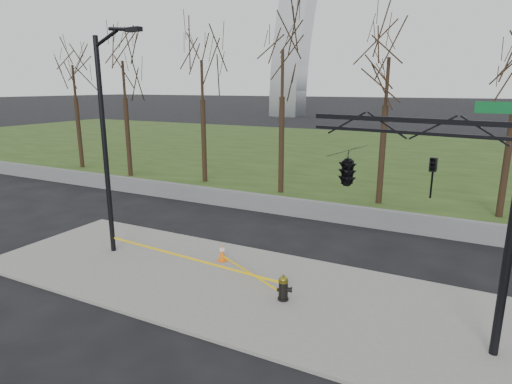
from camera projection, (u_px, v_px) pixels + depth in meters
The scene contains 10 objects.
ground at pixel (233, 285), 13.86m from camera, with size 500.00×500.00×0.00m, color black.
sidewalk at pixel (233, 284), 13.85m from camera, with size 18.00×6.00×0.10m, color slate.
grass_strip at pixel (394, 155), 39.75m from camera, with size 120.00×40.00×0.06m, color #263C15.
guardrail at pixel (315, 210), 20.66m from camera, with size 60.00×0.30×0.90m, color #59595B.
tree_row at pixel (330, 121), 23.46m from camera, with size 44.57×4.00×8.86m.
fire_hydrant at pixel (284, 288), 12.63m from camera, with size 0.51×0.33×0.81m.
traffic_cone at pixel (222, 253), 15.49m from camera, with size 0.38×0.38×0.62m.
street_light at pixel (107, 132), 15.30m from camera, with size 2.39×0.49×8.21m.
traffic_signal_mast at pixel (375, 171), 11.08m from camera, with size 5.03×2.54×6.00m.
caution_tape at pixel (207, 262), 14.37m from camera, with size 7.44×1.68×0.42m.
Camera 1 is at (6.48, -10.96, 6.30)m, focal length 29.88 mm.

